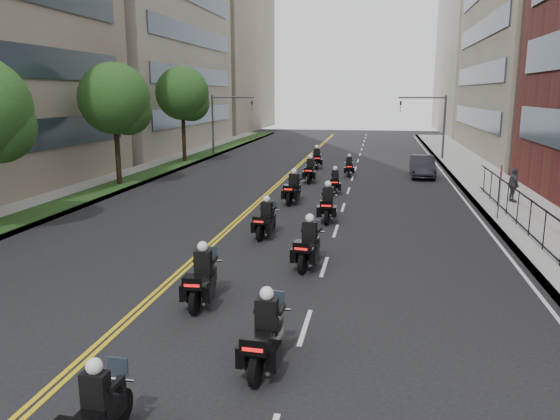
% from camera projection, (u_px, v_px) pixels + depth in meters
% --- Properties ---
extents(sidewalk_right, '(4.00, 90.00, 0.15)m').
position_uv_depth(sidewalk_right, '(501.00, 194.00, 31.58)').
color(sidewalk_right, gray).
rests_on(sidewalk_right, ground).
extents(sidewalk_left, '(4.00, 90.00, 0.15)m').
position_uv_depth(sidewalk_left, '(115.00, 182.00, 35.72)').
color(sidewalk_left, gray).
rests_on(sidewalk_left, ground).
extents(grass_strip, '(2.00, 90.00, 0.04)m').
position_uv_depth(grass_strip, '(127.00, 181.00, 35.56)').
color(grass_strip, '#1C3C16').
rests_on(grass_strip, sidewalk_left).
extents(building_right_far, '(15.00, 28.00, 26.00)m').
position_uv_depth(building_right_far, '(499.00, 41.00, 78.21)').
color(building_right_far, gray).
rests_on(building_right_far, ground).
extents(building_left_far, '(16.00, 28.00, 26.00)m').
position_uv_depth(building_left_far, '(208.00, 46.00, 85.70)').
color(building_left_far, gray).
rests_on(building_left_far, ground).
extents(iron_fence, '(0.05, 28.00, 1.50)m').
position_uv_depth(iron_fence, '(553.00, 237.00, 19.07)').
color(iron_fence, black).
rests_on(iron_fence, sidewalk_right).
extents(street_trees, '(4.40, 38.40, 7.98)m').
position_uv_depth(street_trees, '(69.00, 106.00, 28.33)').
color(street_trees, '#302315').
rests_on(street_trees, ground).
extents(traffic_signal_right, '(4.09, 0.20, 5.60)m').
position_uv_depth(traffic_signal_right, '(433.00, 117.00, 47.60)').
color(traffic_signal_right, '#3F3F44').
rests_on(traffic_signal_right, ground).
extents(traffic_signal_left, '(4.09, 0.20, 5.60)m').
position_uv_depth(traffic_signal_left, '(222.00, 116.00, 50.88)').
color(traffic_signal_left, '#3F3F44').
rests_on(traffic_signal_left, ground).
extents(motorcycle_0, '(0.54, 2.24, 1.65)m').
position_uv_depth(motorcycle_0, '(93.00, 418.00, 8.87)').
color(motorcycle_0, black).
rests_on(motorcycle_0, ground).
extents(motorcycle_1, '(0.59, 2.44, 1.80)m').
position_uv_depth(motorcycle_1, '(265.00, 337.00, 11.69)').
color(motorcycle_1, black).
rests_on(motorcycle_1, ground).
extents(motorcycle_2, '(0.57, 2.42, 1.78)m').
position_uv_depth(motorcycle_2, '(202.00, 280.00, 15.28)').
color(motorcycle_2, black).
rests_on(motorcycle_2, ground).
extents(motorcycle_3, '(0.72, 2.48, 1.83)m').
position_uv_depth(motorcycle_3, '(308.00, 246.00, 18.53)').
color(motorcycle_3, black).
rests_on(motorcycle_3, ground).
extents(motorcycle_4, '(0.65, 2.31, 1.71)m').
position_uv_depth(motorcycle_4, '(266.00, 221.00, 22.44)').
color(motorcycle_4, black).
rests_on(motorcycle_4, ground).
extents(motorcycle_5, '(0.59, 2.53, 1.87)m').
position_uv_depth(motorcycle_5, '(328.00, 205.00, 25.18)').
color(motorcycle_5, black).
rests_on(motorcycle_5, ground).
extents(motorcycle_6, '(0.70, 2.52, 1.86)m').
position_uv_depth(motorcycle_6, '(293.00, 190.00, 29.25)').
color(motorcycle_6, black).
rests_on(motorcycle_6, ground).
extents(motorcycle_7, '(0.53, 2.18, 1.61)m').
position_uv_depth(motorcycle_7, '(335.00, 183.00, 32.12)').
color(motorcycle_7, black).
rests_on(motorcycle_7, ground).
extents(motorcycle_8, '(0.57, 2.47, 1.82)m').
position_uv_depth(motorcycle_8, '(310.00, 171.00, 36.09)').
color(motorcycle_8, black).
rests_on(motorcycle_8, ground).
extents(motorcycle_9, '(0.56, 2.16, 1.59)m').
position_uv_depth(motorcycle_9, '(349.00, 167.00, 38.76)').
color(motorcycle_9, black).
rests_on(motorcycle_9, ground).
extents(motorcycle_10, '(0.76, 2.48, 1.83)m').
position_uv_depth(motorcycle_10, '(317.00, 159.00, 42.74)').
color(motorcycle_10, black).
rests_on(motorcycle_10, ground).
extents(parked_sedan, '(1.61, 4.55, 1.49)m').
position_uv_depth(parked_sedan, '(422.00, 166.00, 38.38)').
color(parked_sedan, black).
rests_on(parked_sedan, ground).
extents(pedestrian_c, '(0.66, 1.13, 1.81)m').
position_uv_depth(pedestrian_c, '(514.00, 185.00, 28.77)').
color(pedestrian_c, '#3C3C43').
rests_on(pedestrian_c, sidewalk_right).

